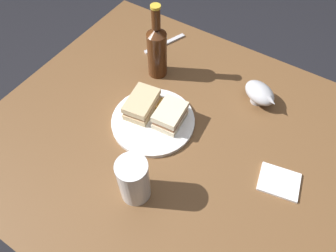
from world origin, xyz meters
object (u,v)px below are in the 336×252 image
at_px(cider_bottle, 157,50).
at_px(napkin, 279,182).
at_px(plate, 153,121).
at_px(pint_glass, 134,182).
at_px(sandwich_half_left, 170,115).
at_px(sandwich_half_right, 142,104).
at_px(fork, 165,44).
at_px(gravy_boat, 260,93).

relative_size(cider_bottle, napkin, 2.45).
bearing_deg(plate, pint_glass, -67.12).
height_order(plate, cider_bottle, cider_bottle).
height_order(plate, sandwich_half_left, sandwich_half_left).
distance_m(cider_bottle, napkin, 0.56).
distance_m(sandwich_half_right, pint_glass, 0.28).
bearing_deg(pint_glass, fork, 115.49).
bearing_deg(pint_glass, sandwich_half_left, 100.45).
bearing_deg(fork, plate, 49.72).
height_order(sandwich_half_left, fork, sandwich_half_left).
bearing_deg(sandwich_half_left, plate, -153.01).
bearing_deg(sandwich_half_right, plate, -16.50).
distance_m(sandwich_half_left, napkin, 0.37).
distance_m(plate, fork, 0.38).
bearing_deg(napkin, sandwich_half_left, 178.59).
relative_size(cider_bottle, fork, 1.50).
bearing_deg(plate, fork, 117.17).
distance_m(napkin, fork, 0.67).
distance_m(plate, sandwich_half_right, 0.06).
height_order(napkin, fork, napkin).
bearing_deg(sandwich_half_right, fork, 110.59).
height_order(plate, gravy_boat, gravy_boat).
bearing_deg(sandwich_half_right, gravy_boat, 39.32).
distance_m(sandwich_half_right, napkin, 0.47).
relative_size(sandwich_half_right, pint_glass, 0.88).
height_order(gravy_boat, napkin, gravy_boat).
relative_size(plate, pint_glass, 1.76).
bearing_deg(sandwich_half_right, sandwich_half_left, 5.24).
xyz_separation_m(sandwich_half_right, pint_glass, (0.15, -0.24, 0.03)).
bearing_deg(cider_bottle, pint_glass, -63.86).
distance_m(plate, sandwich_half_left, 0.06).
xyz_separation_m(plate, sandwich_half_right, (-0.05, 0.02, 0.03)).
xyz_separation_m(sandwich_half_left, gravy_boat, (0.20, 0.23, -0.00)).
height_order(sandwich_half_right, gravy_boat, same).
bearing_deg(cider_bottle, plate, -60.31).
bearing_deg(gravy_boat, pint_glass, -107.43).
xyz_separation_m(plate, gravy_boat, (0.24, 0.26, 0.03)).
height_order(sandwich_half_left, gravy_boat, sandwich_half_left).
bearing_deg(gravy_boat, fork, 169.52).
bearing_deg(sandwich_half_right, pint_glass, -58.48).
xyz_separation_m(plate, fork, (-0.17, 0.33, -0.00)).
relative_size(sandwich_half_right, gravy_boat, 0.99).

